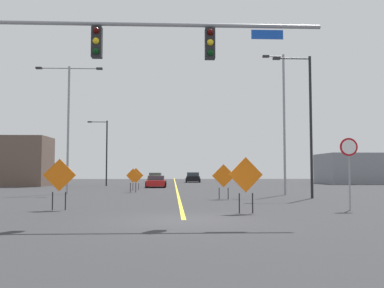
% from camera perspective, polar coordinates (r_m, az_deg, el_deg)
% --- Properties ---
extents(ground, '(155.32, 155.32, 0.00)m').
position_cam_1_polar(ground, '(14.44, -1.08, -10.06)').
color(ground, '#2D2D30').
extents(road_centre_stripe, '(0.16, 86.29, 0.01)m').
position_cam_1_polar(road_centre_stripe, '(57.51, -2.23, -5.25)').
color(road_centre_stripe, yellow).
rests_on(road_centre_stripe, ground).
extents(traffic_signal_assembly, '(11.57, 0.44, 7.14)m').
position_cam_1_polar(traffic_signal_assembly, '(15.03, -12.75, 10.64)').
color(traffic_signal_assembly, gray).
rests_on(traffic_signal_assembly, ground).
extents(stop_sign, '(0.76, 0.07, 3.01)m').
position_cam_1_polar(stop_sign, '(19.15, 20.12, -1.92)').
color(stop_sign, gray).
rests_on(stop_sign, ground).
extents(street_lamp_near_right, '(2.36, 0.24, 8.63)m').
position_cam_1_polar(street_lamp_near_right, '(26.96, 15.13, 3.23)').
color(street_lamp_near_right, black).
rests_on(street_lamp_near_right, ground).
extents(street_lamp_far_right, '(1.53, 0.24, 9.76)m').
position_cam_1_polar(street_lamp_far_right, '(30.37, 11.98, 3.35)').
color(street_lamp_far_right, gray).
rests_on(street_lamp_far_right, ground).
extents(street_lamp_mid_right, '(4.81, 0.24, 9.27)m').
position_cam_1_polar(street_lamp_mid_right, '(32.41, -16.08, 3.40)').
color(street_lamp_mid_right, gray).
rests_on(street_lamp_mid_right, ground).
extents(street_lamp_far_left, '(2.23, 0.24, 7.28)m').
position_cam_1_polar(street_lamp_far_left, '(48.80, -11.47, -0.67)').
color(street_lamp_far_left, black).
rests_on(street_lamp_far_left, ground).
extents(construction_sign_median_far, '(1.28, 0.35, 1.91)m').
position_cam_1_polar(construction_sign_median_far, '(37.90, -7.46, -4.28)').
color(construction_sign_median_far, orange).
rests_on(construction_sign_median_far, ground).
extents(construction_sign_right_lane, '(1.34, 0.10, 2.02)m').
position_cam_1_polar(construction_sign_right_lane, '(25.01, 4.21, -4.43)').
color(construction_sign_right_lane, orange).
rests_on(construction_sign_right_lane, ground).
extents(construction_sign_right_shoulder, '(1.08, 0.19, 1.84)m').
position_cam_1_polar(construction_sign_right_shoulder, '(33.31, -7.81, -4.37)').
color(construction_sign_right_shoulder, orange).
rests_on(construction_sign_right_shoulder, ground).
extents(construction_sign_median_near, '(1.36, 0.24, 2.17)m').
position_cam_1_polar(construction_sign_median_near, '(16.77, 7.15, -4.42)').
color(construction_sign_median_near, orange).
rests_on(construction_sign_median_near, ground).
extents(construction_sign_left_lane, '(1.36, 0.08, 2.14)m').
position_cam_1_polar(construction_sign_left_lane, '(18.81, -17.18, -4.26)').
color(construction_sign_left_lane, orange).
rests_on(construction_sign_left_lane, ground).
extents(car_yellow_far, '(2.14, 4.07, 1.43)m').
position_cam_1_polar(car_yellow_far, '(59.27, -4.87, -4.55)').
color(car_yellow_far, gold).
rests_on(car_yellow_far, ground).
extents(car_black_approaching, '(2.28, 3.91, 1.47)m').
position_cam_1_polar(car_black_approaching, '(63.25, 0.12, -4.51)').
color(car_black_approaching, black).
rests_on(car_black_approaching, ground).
extents(car_red_mid, '(2.02, 4.38, 1.18)m').
position_cam_1_polar(car_red_mid, '(43.96, -4.76, -5.01)').
color(car_red_mid, red).
rests_on(car_red_mid, ground).
extents(roadside_building_east, '(9.07, 7.32, 3.93)m').
position_cam_1_polar(roadside_building_east, '(60.50, 20.98, -3.08)').
color(roadside_building_east, gray).
rests_on(roadside_building_east, ground).
extents(roadside_building_west, '(8.75, 5.04, 5.40)m').
position_cam_1_polar(roadside_building_west, '(51.10, -23.24, -2.13)').
color(roadside_building_west, brown).
rests_on(roadside_building_west, ground).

